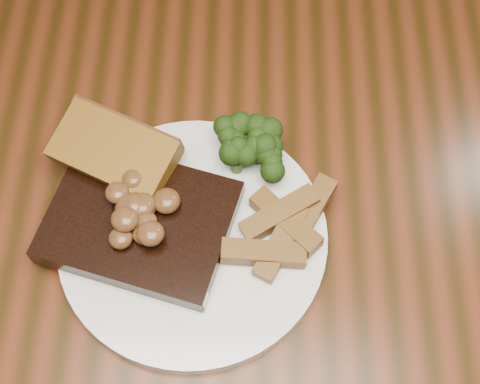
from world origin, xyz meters
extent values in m
plane|color=#3D180E|center=(0.00, 0.00, 0.00)|extent=(4.50, 4.50, 0.00)
cube|color=#4F220F|center=(0.00, 0.00, 0.73)|extent=(1.60, 0.90, 0.04)
cylinder|color=black|center=(0.13, 0.54, 0.22)|extent=(0.04, 0.04, 0.44)
cylinder|color=black|center=(-0.23, 0.57, 0.22)|extent=(0.04, 0.04, 0.44)
cylinder|color=white|center=(-0.05, -0.05, 0.76)|extent=(0.30, 0.30, 0.01)
cube|color=black|center=(-0.11, -0.04, 0.77)|extent=(0.20, 0.18, 0.03)
cube|color=beige|center=(-0.11, -0.10, 0.77)|extent=(0.14, 0.05, 0.02)
cube|color=brown|center=(-0.13, 0.03, 0.78)|extent=(0.14, 0.11, 0.03)
camera|label=1|loc=(0.00, -0.31, 1.37)|focal=50.00mm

